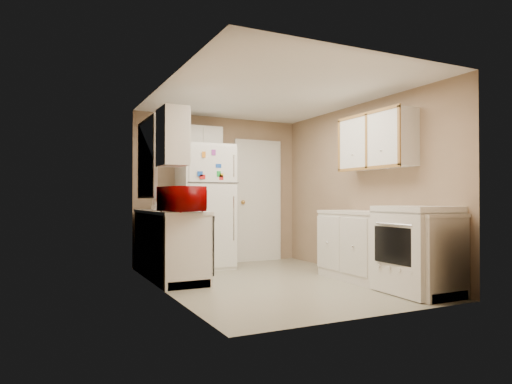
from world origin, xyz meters
name	(u,v)px	position (x,y,z in m)	size (l,w,h in m)	color
floor	(273,282)	(0.00, 0.00, 0.00)	(3.80, 3.80, 0.00)	#A9A48C
ceiling	(273,94)	(0.00, 0.00, 2.40)	(3.80, 3.80, 0.00)	white
wall_left	(165,186)	(-1.40, 0.00, 1.20)	(3.80, 3.80, 0.00)	#9C8064
wall_right	(361,189)	(1.40, 0.00, 1.20)	(3.80, 3.80, 0.00)	#9C8064
wall_back	(219,190)	(0.00, 1.90, 1.20)	(2.80, 2.80, 0.00)	#9C8064
wall_front	(373,183)	(0.00, -1.90, 1.20)	(2.80, 2.80, 0.00)	#9C8064
left_counter	(169,244)	(-1.10, 0.90, 0.45)	(0.60, 1.80, 0.90)	silver
dishwasher	(205,244)	(-0.81, 0.30, 0.49)	(0.03, 0.58, 0.72)	black
sink	(167,213)	(-1.10, 1.05, 0.86)	(0.54, 0.74, 0.16)	gray
microwave	(182,199)	(-1.15, 0.17, 1.05)	(0.30, 0.55, 0.37)	#800000
soap_bottle	(159,203)	(-1.15, 1.30, 1.00)	(0.08, 0.08, 0.17)	silver
window_blinds	(148,159)	(-1.36, 1.05, 1.60)	(0.10, 0.98, 1.08)	silver
upper_cabinet_left	(173,137)	(-1.25, 0.22, 1.80)	(0.30, 0.45, 0.70)	silver
refrigerator	(205,207)	(-0.38, 1.51, 0.94)	(0.77, 0.75, 1.88)	white
cabinet_over_fridge	(199,139)	(-0.40, 1.75, 2.00)	(0.70, 0.30, 0.40)	silver
interior_door	(258,201)	(0.70, 1.86, 1.02)	(0.86, 0.06, 2.08)	white
right_counter	(384,249)	(1.10, -0.80, 0.45)	(0.60, 2.00, 0.90)	silver
stove	(417,249)	(1.10, -1.34, 0.49)	(0.66, 0.81, 0.99)	white
upper_cabinet_right	(376,142)	(1.25, -0.50, 1.80)	(0.30, 1.20, 0.70)	silver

